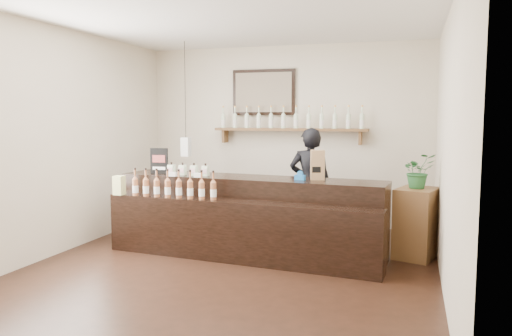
{
  "coord_description": "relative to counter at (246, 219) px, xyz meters",
  "views": [
    {
      "loc": [
        1.92,
        -5.17,
        1.71
      ],
      "look_at": [
        0.08,
        0.7,
        1.07
      ],
      "focal_mm": 35.0,
      "sensor_mm": 36.0,
      "label": 1
    }
  ],
  "objects": [
    {
      "name": "ground",
      "position": [
        0.02,
        -0.57,
        -0.45
      ],
      "size": [
        5.0,
        5.0,
        0.0
      ],
      "primitive_type": "plane",
      "color": "black",
      "rests_on": "ground"
    },
    {
      "name": "room_shell",
      "position": [
        0.02,
        -0.57,
        1.26
      ],
      "size": [
        5.0,
        5.0,
        5.0
      ],
      "color": "beige",
      "rests_on": "ground"
    },
    {
      "name": "back_wall_decor",
      "position": [
        -0.13,
        1.8,
        1.31
      ],
      "size": [
        2.66,
        0.96,
        1.69
      ],
      "color": "brown",
      "rests_on": "ground"
    },
    {
      "name": "counter",
      "position": [
        0.0,
        0.0,
        0.0
      ],
      "size": [
        3.44,
        1.17,
        1.11
      ],
      "color": "black",
      "rests_on": "ground"
    },
    {
      "name": "promo_sign",
      "position": [
        -1.24,
        0.12,
        0.67
      ],
      "size": [
        0.24,
        0.05,
        0.34
      ],
      "color": "black",
      "rests_on": "counter"
    },
    {
      "name": "paper_bag",
      "position": [
        0.87,
        0.12,
        0.68
      ],
      "size": [
        0.19,
        0.16,
        0.36
      ],
      "color": "#936747",
      "rests_on": "counter"
    },
    {
      "name": "tape_dispenser",
      "position": [
        0.67,
        0.04,
        0.54
      ],
      "size": [
        0.14,
        0.08,
        0.11
      ],
      "color": "#175EA5",
      "rests_on": "counter"
    },
    {
      "name": "side_cabinet",
      "position": [
        2.02,
        0.49,
        -0.02
      ],
      "size": [
        0.57,
        0.68,
        0.84
      ],
      "color": "brown",
      "rests_on": "ground"
    },
    {
      "name": "potted_plant",
      "position": [
        2.02,
        0.49,
        0.61
      ],
      "size": [
        0.49,
        0.47,
        0.42
      ],
      "primitive_type": "imported",
      "rotation": [
        0.0,
        0.0,
        0.48
      ],
      "color": "#255D2C",
      "rests_on": "side_cabinet"
    },
    {
      "name": "shopkeeper",
      "position": [
        0.61,
        0.98,
        0.43
      ],
      "size": [
        0.69,
        0.5,
        1.75
      ],
      "primitive_type": "imported",
      "rotation": [
        0.0,
        0.0,
        3.28
      ],
      "color": "black",
      "rests_on": "ground"
    }
  ]
}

